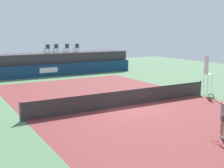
{
  "coord_description": "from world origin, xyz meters",
  "views": [
    {
      "loc": [
        -9.37,
        -14.36,
        4.4
      ],
      "look_at": [
        0.2,
        2.0,
        1.0
      ],
      "focal_mm": 47.32,
      "sensor_mm": 36.0,
      "label": 1
    }
  ],
  "objects_px": {
    "spectator_chair_right": "(77,47)",
    "umpire_chair": "(207,72)",
    "spectator_chair_left": "(56,48)",
    "spectator_chair_far_left": "(47,48)",
    "net_post_far": "(200,88)",
    "tennis_ball": "(124,103)",
    "net_post_near": "(20,112)",
    "spectator_chair_center": "(67,47)"
  },
  "relations": [
    {
      "from": "spectator_chair_right",
      "to": "umpire_chair",
      "type": "xyz_separation_m",
      "value": [
        3.4,
        -15.01,
        -1.11
      ]
    },
    {
      "from": "spectator_chair_left",
      "to": "spectator_chair_right",
      "type": "height_order",
      "value": "same"
    },
    {
      "from": "spectator_chair_far_left",
      "to": "net_post_far",
      "type": "distance_m",
      "value": 16.37
    },
    {
      "from": "spectator_chair_right",
      "to": "tennis_ball",
      "type": "distance_m",
      "value": 15.08
    },
    {
      "from": "spectator_chair_far_left",
      "to": "spectator_chair_left",
      "type": "height_order",
      "value": "same"
    },
    {
      "from": "spectator_chair_right",
      "to": "net_post_near",
      "type": "xyz_separation_m",
      "value": [
        -9.6,
        -15.03,
        -2.19
      ]
    },
    {
      "from": "spectator_chair_center",
      "to": "tennis_ball",
      "type": "bearing_deg",
      "value": -98.4
    },
    {
      "from": "spectator_chair_center",
      "to": "umpire_chair",
      "type": "bearing_deg",
      "value": -73.75
    },
    {
      "from": "spectator_chair_center",
      "to": "net_post_far",
      "type": "xyz_separation_m",
      "value": [
        3.84,
        -15.28,
        -2.19
      ]
    },
    {
      "from": "spectator_chair_left",
      "to": "tennis_ball",
      "type": "relative_size",
      "value": 13.06
    },
    {
      "from": "spectator_chair_far_left",
      "to": "net_post_far",
      "type": "bearing_deg",
      "value": -68.26
    },
    {
      "from": "spectator_chair_right",
      "to": "spectator_chair_left",
      "type": "bearing_deg",
      "value": 171.97
    },
    {
      "from": "spectator_chair_center",
      "to": "spectator_chair_right",
      "type": "distance_m",
      "value": 1.07
    },
    {
      "from": "spectator_chair_left",
      "to": "net_post_far",
      "type": "height_order",
      "value": "spectator_chair_left"
    },
    {
      "from": "spectator_chair_far_left",
      "to": "spectator_chair_left",
      "type": "bearing_deg",
      "value": 15.03
    },
    {
      "from": "spectator_chair_far_left",
      "to": "umpire_chair",
      "type": "relative_size",
      "value": 0.32
    },
    {
      "from": "spectator_chair_left",
      "to": "umpire_chair",
      "type": "relative_size",
      "value": 0.32
    },
    {
      "from": "spectator_chair_left",
      "to": "spectator_chair_right",
      "type": "relative_size",
      "value": 1.0
    },
    {
      "from": "net_post_far",
      "to": "spectator_chair_center",
      "type": "bearing_deg",
      "value": 104.11
    },
    {
      "from": "spectator_chair_far_left",
      "to": "spectator_chair_center",
      "type": "xyz_separation_m",
      "value": [
        2.17,
        0.21,
        0.0
      ]
    },
    {
      "from": "spectator_chair_right",
      "to": "net_post_near",
      "type": "height_order",
      "value": "spectator_chair_right"
    },
    {
      "from": "spectator_chair_far_left",
      "to": "net_post_near",
      "type": "xyz_separation_m",
      "value": [
        -6.39,
        -15.07,
        -2.19
      ]
    },
    {
      "from": "spectator_chair_right",
      "to": "tennis_ball",
      "type": "bearing_deg",
      "value": -102.53
    },
    {
      "from": "tennis_ball",
      "to": "spectator_chair_center",
      "type": "bearing_deg",
      "value": 81.6
    },
    {
      "from": "net_post_near",
      "to": "spectator_chair_left",
      "type": "bearing_deg",
      "value": 64.25
    },
    {
      "from": "spectator_chair_far_left",
      "to": "umpire_chair",
      "type": "distance_m",
      "value": 16.48
    },
    {
      "from": "net_post_near",
      "to": "net_post_far",
      "type": "height_order",
      "value": "same"
    },
    {
      "from": "tennis_ball",
      "to": "net_post_far",
      "type": "bearing_deg",
      "value": -5.14
    },
    {
      "from": "spectator_chair_right",
      "to": "spectator_chair_center",
      "type": "bearing_deg",
      "value": 166.79
    },
    {
      "from": "net_post_near",
      "to": "umpire_chair",
      "type": "bearing_deg",
      "value": 0.08
    },
    {
      "from": "umpire_chair",
      "to": "spectator_chair_left",
      "type": "bearing_deg",
      "value": 110.1
    },
    {
      "from": "spectator_chair_far_left",
      "to": "spectator_chair_right",
      "type": "height_order",
      "value": "same"
    },
    {
      "from": "spectator_chair_center",
      "to": "umpire_chair",
      "type": "height_order",
      "value": "spectator_chair_center"
    },
    {
      "from": "tennis_ball",
      "to": "spectator_chair_right",
      "type": "bearing_deg",
      "value": 77.47
    },
    {
      "from": "umpire_chair",
      "to": "net_post_near",
      "type": "relative_size",
      "value": 2.76
    },
    {
      "from": "spectator_chair_far_left",
      "to": "spectator_chair_right",
      "type": "relative_size",
      "value": 1.0
    },
    {
      "from": "umpire_chair",
      "to": "net_post_far",
      "type": "distance_m",
      "value": 1.24
    },
    {
      "from": "net_post_near",
      "to": "spectator_chair_center",
      "type": "bearing_deg",
      "value": 60.74
    },
    {
      "from": "spectator_chair_right",
      "to": "net_post_near",
      "type": "relative_size",
      "value": 0.89
    },
    {
      "from": "tennis_ball",
      "to": "spectator_chair_far_left",
      "type": "bearing_deg",
      "value": 89.97
    },
    {
      "from": "spectator_chair_left",
      "to": "spectator_chair_center",
      "type": "bearing_deg",
      "value": -3.24
    },
    {
      "from": "net_post_near",
      "to": "spectator_chair_right",
      "type": "bearing_deg",
      "value": 57.42
    }
  ]
}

